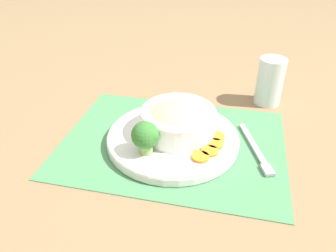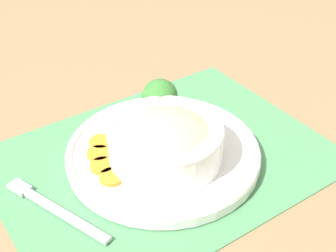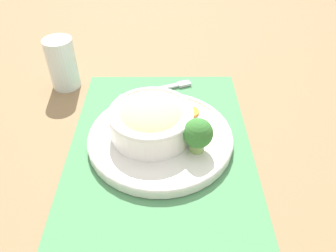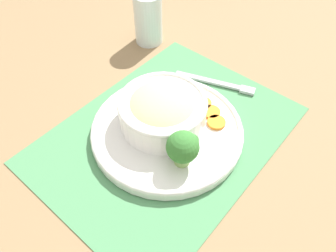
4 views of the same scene
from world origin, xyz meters
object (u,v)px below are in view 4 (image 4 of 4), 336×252
Objects in this scene: fork at (223,84)px; bowl at (163,109)px; broccoli_floret at (183,147)px; water_glass at (148,21)px.

bowl is at bearing -27.32° from fork.
bowl reaches higher than fork.
fork is (-0.24, -0.05, -0.05)m from broccoli_floret.
water_glass is (-0.22, -0.21, 0.00)m from bowl.
water_glass reaches higher than bowl.
fork is at bearing -169.00° from broccoli_floret.
bowl is 0.19m from fork.
broccoli_floret is 0.41m from water_glass.
broccoli_floret reaches higher than fork.
bowl is 0.31m from water_glass.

